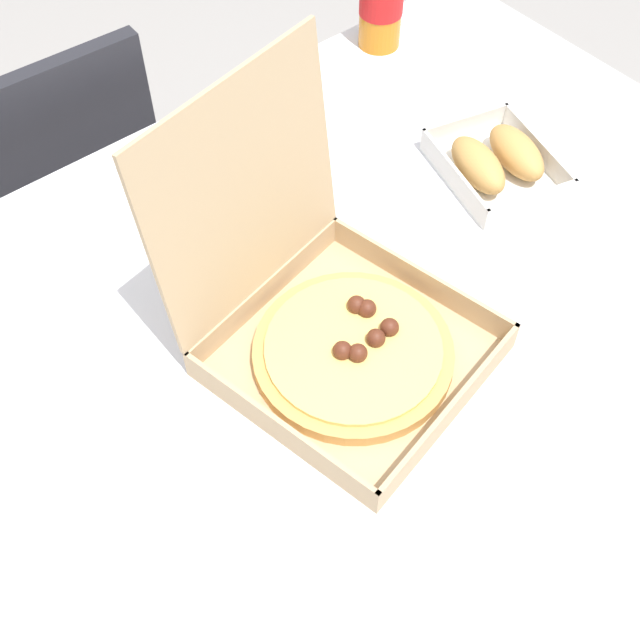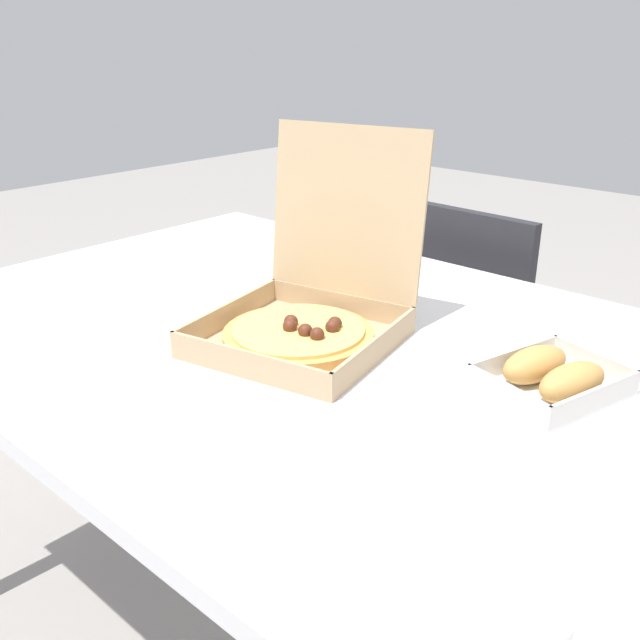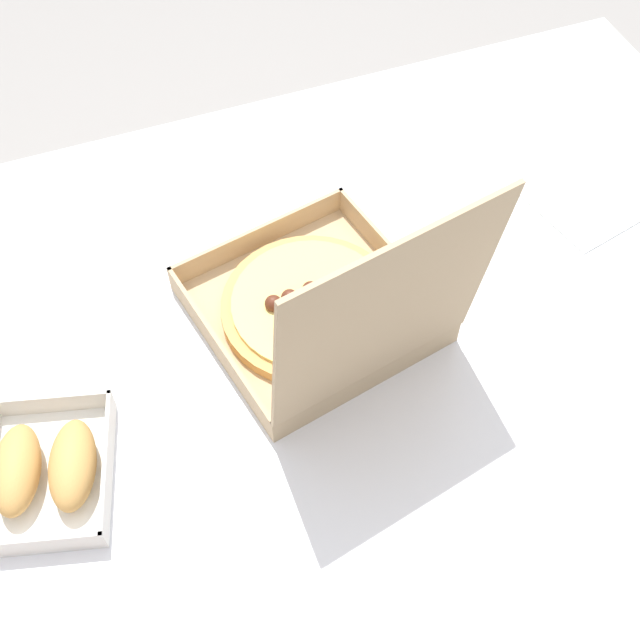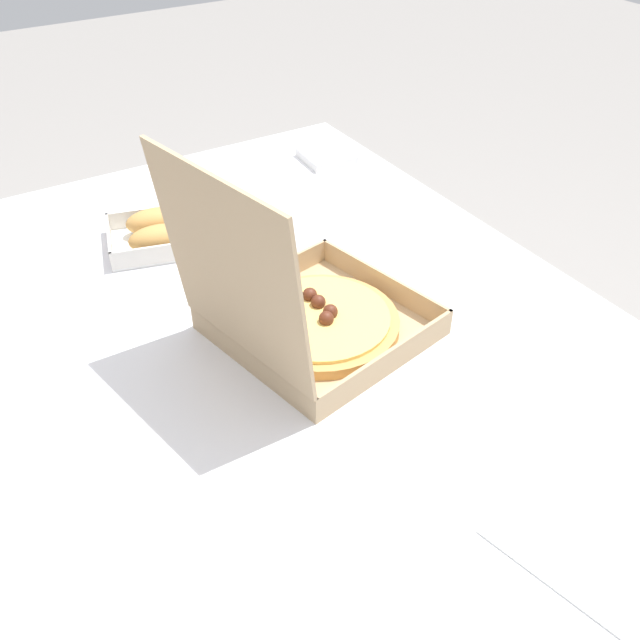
% 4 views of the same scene
% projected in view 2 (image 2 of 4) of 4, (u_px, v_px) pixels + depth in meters
% --- Properties ---
extents(dining_table, '(1.49, 1.00, 0.74)m').
position_uv_depth(dining_table, '(309.00, 368.00, 1.22)').
color(dining_table, white).
rests_on(dining_table, ground_plane).
extents(chair, '(0.41, 0.41, 0.83)m').
position_uv_depth(chair, '(483.00, 334.00, 1.84)').
color(chair, '#232328').
rests_on(chair, ground_plane).
extents(pizza_box_open, '(0.35, 0.38, 0.34)m').
position_uv_depth(pizza_box_open, '(308.00, 312.00, 1.16)').
color(pizza_box_open, tan).
rests_on(pizza_box_open, dining_table).
extents(bread_side_box, '(0.19, 0.22, 0.06)m').
position_uv_depth(bread_side_box, '(552.00, 376.00, 0.99)').
color(bread_side_box, white).
rests_on(bread_side_box, dining_table).
extents(paper_menu, '(0.24, 0.19, 0.00)m').
position_uv_depth(paper_menu, '(102.00, 284.00, 1.43)').
color(paper_menu, white).
rests_on(paper_menu, dining_table).
extents(napkin_pile, '(0.12, 0.12, 0.02)m').
position_uv_depth(napkin_pile, '(480.00, 637.00, 0.59)').
color(napkin_pile, white).
rests_on(napkin_pile, dining_table).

